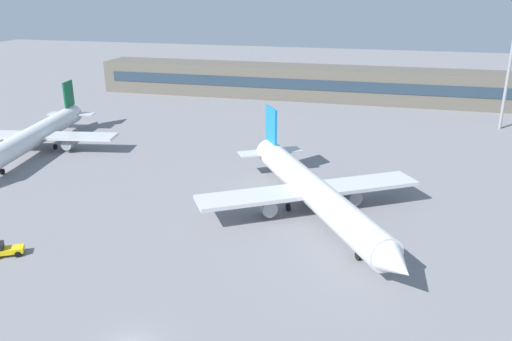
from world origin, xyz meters
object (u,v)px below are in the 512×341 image
airplane_mid (35,136)px  floodlight_tower_west (511,55)px  airplane_near (314,192)px  baggage_tug_yellow (5,250)px

airplane_mid → floodlight_tower_west: bearing=25.0°
airplane_near → floodlight_tower_west: bearing=59.6°
airplane_near → airplane_mid: bearing=164.7°
airplane_near → airplane_mid: 57.77m
airplane_mid → baggage_tug_yellow: size_ratio=11.20×
airplane_mid → floodlight_tower_west: floodlight_tower_west is taller
airplane_mid → baggage_tug_yellow: 42.38m
airplane_near → baggage_tug_yellow: airplane_near is taller
baggage_tug_yellow → floodlight_tower_west: size_ratio=0.14×
airplane_mid → baggage_tug_yellow: bearing=-58.2°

